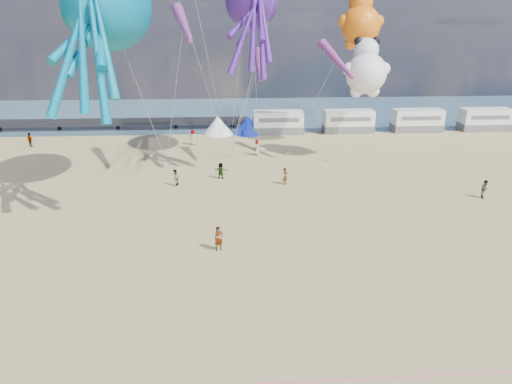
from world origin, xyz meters
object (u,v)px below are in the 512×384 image
motorhome_2 (417,120)px  motorhome_3 (485,119)px  sandbag_e (229,156)px  kite_panda (366,73)px  windsock_mid (337,60)px  kite_octopus_teal (108,7)px  sandbag_c (328,161)px  sandbag_d (288,153)px  beachgoer_3 (30,140)px  kite_octopus_purple (252,1)px  beachgoer_6 (193,137)px  beachgoer_7 (175,178)px  motorhome_1 (348,121)px  beachgoer_4 (221,171)px  kite_teddy_orange (361,26)px  beachgoer_1 (485,189)px  standing_person (219,239)px  windsock_left (183,23)px  sandbag_b (259,154)px  windsock_right (259,65)px  beachgoer_0 (257,147)px  tent_blue (248,125)px  tent_white (218,125)px  motorhome_0 (278,122)px  sandbag_a (166,163)px  beachgoer_5 (285,176)px

motorhome_2 → motorhome_3: (9.50, 0.00, 0.00)m
motorhome_2 → sandbag_e: motorhome_2 is taller
kite_panda → windsock_mid: (-3.13, -0.15, 1.36)m
kite_octopus_teal → sandbag_e: bearing=55.2°
sandbag_c → sandbag_d: 5.14m
beachgoer_3 → kite_octopus_purple: 30.93m
motorhome_2 → beachgoer_6: motorhome_2 is taller
motorhome_2 → kite_octopus_teal: (-34.74, -21.22, 13.63)m
beachgoer_7 → sandbag_e: size_ratio=3.11×
motorhome_1 → kite_panda: (-2.12, -13.34, 7.66)m
beachgoer_4 → kite_teddy_orange: 22.42m
kite_octopus_teal → kite_teddy_orange: (23.60, 12.90, -1.48)m
beachgoer_1 → standing_person: bearing=128.6°
windsock_left → sandbag_b: bearing=30.7°
kite_teddy_orange → windsock_right: bearing=-163.1°
standing_person → beachgoer_0: beachgoer_0 is taller
tent_blue → kite_octopus_teal: kite_octopus_teal is taller
sandbag_c → kite_octopus_teal: kite_octopus_teal is taller
kite_octopus_teal → windsock_left: (5.40, 3.85, -1.23)m
tent_white → standing_person: (0.56, -33.05, -0.36)m
tent_white → windsock_right: size_ratio=0.78×
motorhome_0 → sandbag_a: size_ratio=13.20×
tent_white → beachgoer_4: (0.55, -18.44, -0.42)m
motorhome_2 → beachgoer_5: size_ratio=4.22×
motorhome_1 → tent_white: 17.50m
sandbag_a → windsock_mid: windsock_mid is taller
kite_teddy_orange → kite_octopus_teal: bearing=-162.2°
kite_panda → sandbag_d: bearing=139.9°
beachgoer_1 → sandbag_e: size_ratio=3.16×
beachgoer_4 → windsock_left: windsock_left is taller
beachgoer_0 → motorhome_2: bearing=-32.8°
sandbag_a → sandbag_d: bearing=13.6°
motorhome_2 → standing_person: size_ratio=3.95×
motorhome_3 → beachgoer_4: bearing=-152.8°
tent_white → beachgoer_5: size_ratio=2.56×
beachgoer_7 → sandbag_a: bearing=-152.2°
beachgoer_7 → kite_octopus_teal: kite_octopus_teal is taller
motorhome_1 → windsock_right: 21.21m
beachgoer_6 → kite_panda: bearing=121.6°
motorhome_2 → windsock_mid: 21.93m
motorhome_0 → standing_person: (-7.44, -33.05, -0.66)m
sandbag_b → kite_octopus_teal: 22.24m
tent_blue → kite_panda: bearing=-49.5°
motorhome_0 → beachgoer_5: (-1.53, -20.47, -0.72)m
windsock_left → beachgoer_5: bearing=-32.5°
beachgoer_1 → windsock_mid: (-10.63, 11.48, 9.73)m
beachgoer_7 → windsock_left: bearing=171.3°
sandbag_e → kite_panda: size_ratio=0.07×
tent_white → windsock_right: windsock_right is taller
tent_blue → kite_octopus_purple: (-0.11, -11.99, 14.71)m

